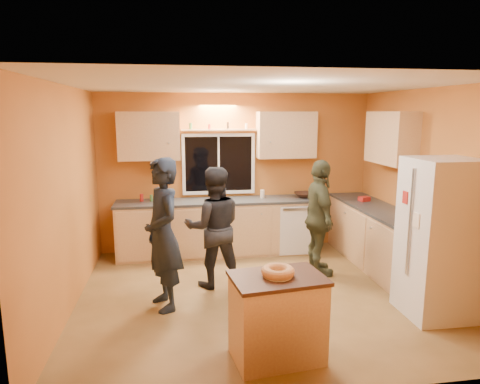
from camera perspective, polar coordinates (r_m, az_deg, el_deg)
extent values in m
plane|color=brown|center=(5.60, 2.60, -13.57)|extent=(4.50, 4.50, 0.00)
cube|color=#C57732|center=(7.15, -0.48, 2.63)|extent=(4.50, 0.04, 2.60)
cube|color=#C57732|center=(3.32, 9.64, -6.87)|extent=(4.50, 0.04, 2.60)
cube|color=#C57732|center=(5.25, -22.14, -1.07)|extent=(0.04, 4.00, 2.60)
cube|color=#C57732|center=(6.06, 24.05, 0.27)|extent=(0.04, 4.00, 2.60)
cube|color=white|center=(5.12, 2.85, 14.06)|extent=(4.50, 4.00, 0.02)
cube|color=black|center=(7.08, -2.87, 3.76)|extent=(1.10, 0.02, 0.90)
cube|color=white|center=(7.06, -2.86, 3.75)|extent=(1.20, 0.04, 1.00)
cube|color=tan|center=(6.86, -12.03, 7.31)|extent=(0.95, 0.33, 0.75)
cube|color=tan|center=(7.09, 6.18, 7.58)|extent=(0.95, 0.33, 0.75)
cube|color=tan|center=(6.59, 19.49, 6.82)|extent=(0.33, 1.00, 0.75)
cylinder|color=silver|center=(6.78, -10.67, 3.54)|extent=(0.27, 0.12, 0.12)
cube|color=tan|center=(6.99, -2.96, -4.86)|extent=(3.20, 0.60, 0.86)
cube|color=#282B2D|center=(6.88, -2.99, -1.24)|extent=(3.24, 0.62, 0.04)
cube|color=tan|center=(7.57, 14.69, -4.00)|extent=(0.60, 0.60, 0.86)
cube|color=#282B2D|center=(7.47, 14.85, -0.65)|extent=(0.62, 0.62, 0.04)
cube|color=tan|center=(6.53, 18.87, -6.55)|extent=(0.60, 1.80, 0.86)
cube|color=#282B2D|center=(6.41, 19.11, -2.70)|extent=(0.62, 1.84, 0.04)
cube|color=silver|center=(5.30, 25.09, -5.63)|extent=(0.72, 0.70, 1.80)
cube|color=tan|center=(4.16, 4.97, -16.52)|extent=(0.87, 0.63, 0.79)
cube|color=black|center=(4.00, 5.07, -11.36)|extent=(0.91, 0.67, 0.04)
torus|color=tan|center=(3.97, 5.08, -10.52)|extent=(0.31, 0.31, 0.09)
imported|color=black|center=(5.06, -10.23, -5.60)|extent=(0.61, 0.75, 1.79)
imported|color=black|center=(5.65, -3.52, -4.71)|extent=(0.79, 0.62, 1.60)
imported|color=#383A25|center=(6.13, 10.54, -3.44)|extent=(0.45, 0.98, 1.65)
imported|color=black|center=(7.17, 8.60, -0.38)|extent=(0.35, 0.35, 0.08)
cylinder|color=#EFE1C8|center=(6.86, -2.95, -0.38)|extent=(0.14, 0.14, 0.17)
imported|color=gray|center=(5.83, 22.05, -2.56)|extent=(0.31, 0.29, 0.28)
cube|color=#A71E19|center=(7.07, 16.23, -0.89)|extent=(0.19, 0.16, 0.07)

